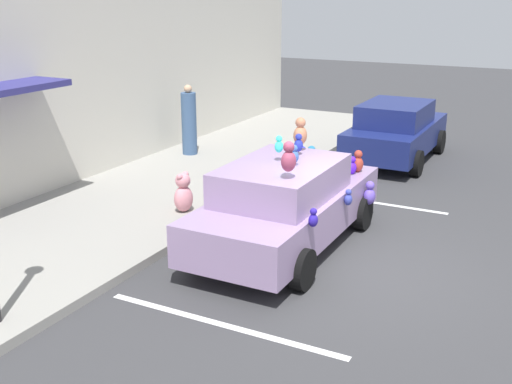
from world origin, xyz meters
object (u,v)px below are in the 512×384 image
(parked_sedan_behind, at_px, (396,131))
(teddy_bear_on_sidewalk, at_px, (183,193))
(plush_covered_car, at_px, (286,203))
(pedestrian_near_shopfront, at_px, (189,122))

(parked_sedan_behind, relative_size, teddy_bear_on_sidewalk, 5.20)
(plush_covered_car, bearing_deg, pedestrian_near_shopfront, 48.30)
(plush_covered_car, distance_m, pedestrian_near_shopfront, 6.38)
(teddy_bear_on_sidewalk, bearing_deg, plush_covered_car, -98.89)
(plush_covered_car, bearing_deg, parked_sedan_behind, -0.50)
(teddy_bear_on_sidewalk, height_order, pedestrian_near_shopfront, pedestrian_near_shopfront)
(plush_covered_car, relative_size, pedestrian_near_shopfront, 2.48)
(teddy_bear_on_sidewalk, relative_size, pedestrian_near_shopfront, 0.43)
(teddy_bear_on_sidewalk, xyz_separation_m, pedestrian_near_shopfront, (3.87, 2.40, 0.47))
(pedestrian_near_shopfront, bearing_deg, parked_sedan_behind, -63.74)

